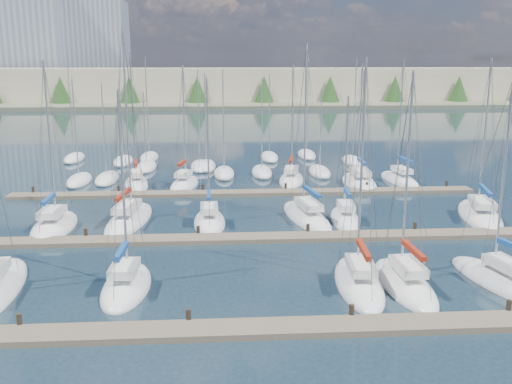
{
  "coord_description": "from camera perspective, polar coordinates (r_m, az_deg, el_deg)",
  "views": [
    {
      "loc": [
        -2.4,
        -22.72,
        12.66
      ],
      "look_at": [
        0.0,
        14.0,
        4.0
      ],
      "focal_mm": 40.0,
      "sensor_mm": 36.0,
      "label": 1
    }
  ],
  "objects": [
    {
      "name": "dock_near",
      "position": [
        27.82,
        1.66,
        -13.48
      ],
      "size": [
        44.0,
        1.93,
        1.1
      ],
      "color": "#6B5E4C",
      "rests_on": "ground"
    },
    {
      "name": "sailboat_i",
      "position": [
        46.38,
        -12.56,
        -2.68
      ],
      "size": [
        3.91,
        10.18,
        15.92
      ],
      "rotation": [
        0.0,
        0.0,
        -0.11
      ],
      "color": "white",
      "rests_on": "ground"
    },
    {
      "name": "sailboat_r",
      "position": [
        61.76,
        14.18,
        1.18
      ],
      "size": [
        3.32,
        8.35,
        13.36
      ],
      "rotation": [
        0.0,
        0.0,
        0.12
      ],
      "color": "white",
      "rests_on": "ground"
    },
    {
      "name": "distant_boats",
      "position": [
        67.65,
        -5.33,
        2.65
      ],
      "size": [
        36.93,
        20.75,
        13.3
      ],
      "color": "#9EA0A5",
      "rests_on": "ground"
    },
    {
      "name": "sailboat_h",
      "position": [
        46.26,
        -19.51,
        -3.2
      ],
      "size": [
        3.13,
        7.92,
        13.26
      ],
      "rotation": [
        0.0,
        0.0,
        0.02
      ],
      "color": "white",
      "rests_on": "ground"
    },
    {
      "name": "sailboat_p",
      "position": [
        60.08,
        3.55,
        1.23
      ],
      "size": [
        3.79,
        7.79,
        12.8
      ],
      "rotation": [
        0.0,
        0.0,
        -0.18
      ],
      "color": "white",
      "rests_on": "ground"
    },
    {
      "name": "ground",
      "position": [
        83.72,
        -2.06,
        4.53
      ],
      "size": [
        400.0,
        400.0,
        0.0
      ],
      "primitive_type": "plane",
      "color": "#1E303C",
      "rests_on": "ground"
    },
    {
      "name": "sailboat_n",
      "position": [
        59.31,
        -11.87,
        0.82
      ],
      "size": [
        3.48,
        7.98,
        13.98
      ],
      "rotation": [
        0.0,
        0.0,
        0.15
      ],
      "color": "white",
      "rests_on": "ground"
    },
    {
      "name": "dock_far",
      "position": [
        54.25,
        -1.1,
        -0.09
      ],
      "size": [
        44.0,
        1.93,
        1.1
      ],
      "color": "#6B5E4C",
      "rests_on": "ground"
    },
    {
      "name": "sailboat_d",
      "position": [
        33.43,
        10.24,
        -8.89
      ],
      "size": [
        3.17,
        8.38,
        13.47
      ],
      "rotation": [
        0.0,
        0.0,
        -0.07
      ],
      "color": "white",
      "rests_on": "ground"
    },
    {
      "name": "sailboat_q",
      "position": [
        59.87,
        10.28,
        0.98
      ],
      "size": [
        3.66,
        9.18,
        12.94
      ],
      "rotation": [
        0.0,
        0.0,
        -0.05
      ],
      "color": "white",
      "rests_on": "ground"
    },
    {
      "name": "shoreline",
      "position": [
        172.91,
        -7.5,
        11.4
      ],
      "size": [
        400.0,
        60.0,
        38.0
      ],
      "color": "#666B51",
      "rests_on": "ground"
    },
    {
      "name": "sailboat_o",
      "position": [
        58.25,
        -7.16,
        0.78
      ],
      "size": [
        3.68,
        7.02,
        12.76
      ],
      "rotation": [
        0.0,
        0.0,
        -0.2
      ],
      "color": "white",
      "rests_on": "ground"
    },
    {
      "name": "sailboat_e",
      "position": [
        33.85,
        14.64,
        -8.84
      ],
      "size": [
        2.75,
        8.02,
        12.76
      ],
      "rotation": [
        0.0,
        0.0,
        0.02
      ],
      "color": "white",
      "rests_on": "ground"
    },
    {
      "name": "sailboat_m",
      "position": [
        50.06,
        21.46,
        -2.15
      ],
      "size": [
        5.25,
        10.23,
        13.43
      ],
      "rotation": [
        0.0,
        0.0,
        -0.24
      ],
      "color": "white",
      "rests_on": "ground"
    },
    {
      "name": "sailboat_l",
      "position": [
        46.0,
        8.89,
        -2.66
      ],
      "size": [
        2.77,
        6.9,
        10.59
      ],
      "rotation": [
        0.0,
        0.0,
        -0.08
      ],
      "color": "white",
      "rests_on": "ground"
    },
    {
      "name": "sailboat_c",
      "position": [
        33.24,
        -12.83,
        -9.15
      ],
      "size": [
        2.79,
        6.99,
        11.8
      ],
      "rotation": [
        0.0,
        0.0,
        -0.03
      ],
      "color": "white",
      "rests_on": "ground"
    },
    {
      "name": "sailboat_f",
      "position": [
        35.85,
        23.38,
        -8.27
      ],
      "size": [
        4.31,
        8.98,
        12.43
      ],
      "rotation": [
        0.0,
        0.0,
        0.23
      ],
      "color": "white",
      "rests_on": "ground"
    },
    {
      "name": "sailboat_j",
      "position": [
        44.84,
        -4.68,
        -2.96
      ],
      "size": [
        2.6,
        7.04,
        12.0
      ],
      "rotation": [
        0.0,
        0.0,
        0.02
      ],
      "color": "white",
      "rests_on": "ground"
    },
    {
      "name": "sailboat_k",
      "position": [
        46.23,
        5.07,
        -2.47
      ],
      "size": [
        4.16,
        10.02,
        14.58
      ],
      "rotation": [
        0.0,
        0.0,
        0.16
      ],
      "color": "white",
      "rests_on": "ground"
    },
    {
      "name": "dock_mid",
      "position": [
        40.77,
        -0.19,
        -4.62
      ],
      "size": [
        44.0,
        1.93,
        1.1
      ],
      "color": "#6B5E4C",
      "rests_on": "ground"
    }
  ]
}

